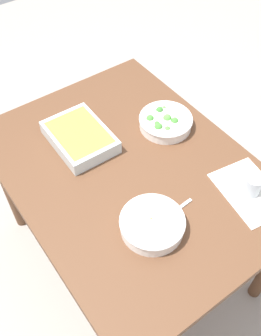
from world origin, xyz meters
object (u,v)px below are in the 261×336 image
(stew_bowl, at_px, (152,224))
(drink_cup, at_px, (252,186))
(baking_dish, at_px, (80,137))
(broccoli_bowl, at_px, (165,121))
(spoon_by_stew, at_px, (169,216))

(stew_bowl, relative_size, drink_cup, 2.72)
(stew_bowl, height_order, baking_dish, baking_dish)
(stew_bowl, xyz_separation_m, drink_cup, (-0.09, -0.40, 0.01))
(stew_bowl, relative_size, broccoli_bowl, 0.99)
(baking_dish, distance_m, drink_cup, 0.71)
(broccoli_bowl, bearing_deg, spoon_by_stew, 142.66)
(stew_bowl, distance_m, broccoli_bowl, 0.52)
(drink_cup, bearing_deg, broccoli_bowl, 4.65)
(stew_bowl, distance_m, spoon_by_stew, 0.09)
(baking_dish, xyz_separation_m, spoon_by_stew, (-0.51, -0.07, -0.03))
(stew_bowl, distance_m, baking_dish, 0.51)
(baking_dish, distance_m, spoon_by_stew, 0.51)
(spoon_by_stew, bearing_deg, stew_bowl, 93.47)
(stew_bowl, xyz_separation_m, broccoli_bowl, (0.38, -0.36, -0.00))
(baking_dish, bearing_deg, broccoli_bowl, -111.04)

